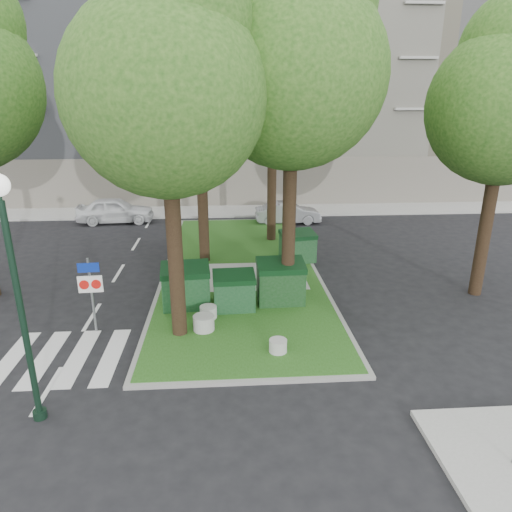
{
  "coord_description": "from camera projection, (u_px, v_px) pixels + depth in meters",
  "views": [
    {
      "loc": [
        -0.05,
        -9.81,
        6.72
      ],
      "look_at": [
        0.88,
        3.94,
        2.0
      ],
      "focal_mm": 32.0,
      "sensor_mm": 36.0,
      "label": 1
    }
  ],
  "objects": [
    {
      "name": "litter_bin",
      "position": [
        300.0,
        249.0,
        20.16
      ],
      "size": [
        0.4,
        0.4,
        0.7
      ],
      "primitive_type": "cylinder",
      "color": "gold",
      "rests_on": "median_island"
    },
    {
      "name": "ground",
      "position": [
        232.0,
        383.0,
        11.44
      ],
      "size": [
        120.0,
        120.0,
        0.0
      ],
      "primitive_type": "plane",
      "color": "black",
      "rests_on": "ground"
    },
    {
      "name": "dumpster_b",
      "position": [
        234.0,
        291.0,
        15.06
      ],
      "size": [
        1.42,
        1.03,
        1.28
      ],
      "rotation": [
        0.0,
        0.0,
        0.05
      ],
      "color": "#113A1A",
      "rests_on": "median_island"
    },
    {
      "name": "dumpster_a",
      "position": [
        186.0,
        286.0,
        15.21
      ],
      "size": [
        1.69,
        1.25,
        1.49
      ],
      "rotation": [
        0.0,
        0.0,
        0.09
      ],
      "color": "#103C19",
      "rests_on": "median_island"
    },
    {
      "name": "tree_median_near_right",
      "position": [
        296.0,
        54.0,
        13.29
      ],
      "size": [
        5.6,
        5.6,
        11.46
      ],
      "color": "black",
      "rests_on": "ground"
    },
    {
      "name": "bollard_left",
      "position": [
        204.0,
        323.0,
        13.76
      ],
      "size": [
        0.64,
        0.64,
        0.46
      ],
      "primitive_type": "cylinder",
      "color": "#A1A09C",
      "rests_on": "median_island"
    },
    {
      "name": "median_island",
      "position": [
        240.0,
        269.0,
        19.0
      ],
      "size": [
        6.0,
        16.0,
        0.12
      ],
      "primitive_type": "cube",
      "color": "#224F16",
      "rests_on": "ground"
    },
    {
      "name": "traffic_sign_pole",
      "position": [
        91.0,
        285.0,
        13.51
      ],
      "size": [
        0.71,
        0.08,
        2.37
      ],
      "rotation": [
        0.0,
        0.0,
        0.06
      ],
      "color": "slate",
      "rests_on": "ground"
    },
    {
      "name": "dumpster_c",
      "position": [
        281.0,
        282.0,
        15.56
      ],
      "size": [
        1.65,
        1.18,
        1.5
      ],
      "rotation": [
        0.0,
        0.0,
        0.03
      ],
      "color": "black",
      "rests_on": "median_island"
    },
    {
      "name": "zebra_crossing",
      "position": [
        95.0,
        356.0,
        12.61
      ],
      "size": [
        5.0,
        3.0,
        0.01
      ],
      "primitive_type": "cube",
      "color": "silver",
      "rests_on": "ground"
    },
    {
      "name": "building_sidewalk",
      "position": [
        226.0,
        211.0,
        28.88
      ],
      "size": [
        42.0,
        3.0,
        0.12
      ],
      "primitive_type": "cube",
      "color": "#999993",
      "rests_on": "ground"
    },
    {
      "name": "dumpster_d",
      "position": [
        298.0,
        246.0,
        19.56
      ],
      "size": [
        1.62,
        1.27,
        1.35
      ],
      "rotation": [
        0.0,
        0.0,
        0.18
      ],
      "color": "#123B19",
      "rests_on": "median_island"
    },
    {
      "name": "bollard_mid",
      "position": [
        208.0,
        312.0,
        14.55
      ],
      "size": [
        0.54,
        0.54,
        0.39
      ],
      "primitive_type": "cylinder",
      "color": "#ACADA7",
      "rests_on": "median_island"
    },
    {
      "name": "median_kerb",
      "position": [
        240.0,
        269.0,
        19.0
      ],
      "size": [
        6.3,
        16.3,
        0.1
      ],
      "primitive_type": "cube",
      "color": "gray",
      "rests_on": "ground"
    },
    {
      "name": "apartment_building",
      "position": [
        224.0,
        82.0,
        33.39
      ],
      "size": [
        41.0,
        12.0,
        16.0
      ],
      "primitive_type": "cube",
      "color": "beige",
      "rests_on": "ground"
    },
    {
      "name": "tree_median_near_left",
      "position": [
        168.0,
        75.0,
        11.39
      ],
      "size": [
        5.2,
        5.2,
        10.53
      ],
      "color": "black",
      "rests_on": "ground"
    },
    {
      "name": "street_lamp",
      "position": [
        14.0,
        275.0,
        9.07
      ],
      "size": [
        0.43,
        0.43,
        5.44
      ],
      "color": "black",
      "rests_on": "ground"
    },
    {
      "name": "tree_street_right",
      "position": [
        510.0,
        91.0,
        14.53
      ],
      "size": [
        5.0,
        5.0,
        10.06
      ],
      "color": "black",
      "rests_on": "ground"
    },
    {
      "name": "tree_median_mid",
      "position": [
        201.0,
        93.0,
        17.67
      ],
      "size": [
        4.8,
        4.8,
        9.99
      ],
      "color": "black",
      "rests_on": "ground"
    },
    {
      "name": "car_silver",
      "position": [
        288.0,
        213.0,
        26.09
      ],
      "size": [
        3.73,
        1.4,
        1.22
      ],
      "primitive_type": "imported",
      "rotation": [
        0.0,
        0.0,
        1.6
      ],
      "color": "gray",
      "rests_on": "ground"
    },
    {
      "name": "bollard_right",
      "position": [
        278.0,
        346.0,
        12.58
      ],
      "size": [
        0.5,
        0.5,
        0.36
      ],
      "primitive_type": "cylinder",
      "color": "#A9A8A4",
      "rests_on": "median_island"
    },
    {
      "name": "car_white",
      "position": [
        115.0,
        210.0,
        26.19
      ],
      "size": [
        4.37,
        1.95,
        1.46
      ],
      "primitive_type": "imported",
      "rotation": [
        0.0,
        0.0,
        1.62
      ],
      "color": "silver",
      "rests_on": "ground"
    },
    {
      "name": "tree_median_far",
      "position": [
        275.0,
        62.0,
        20.27
      ],
      "size": [
        5.8,
        5.8,
        11.93
      ],
      "color": "black",
      "rests_on": "ground"
    }
  ]
}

